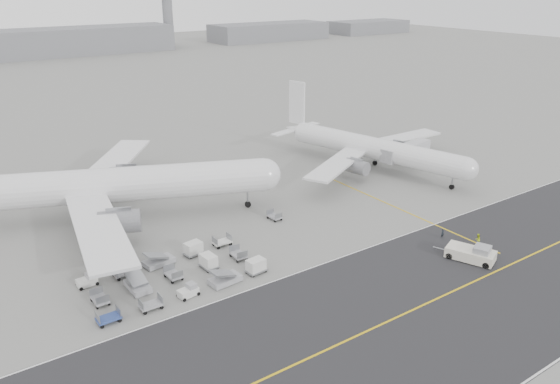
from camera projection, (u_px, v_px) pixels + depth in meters
ground at (282, 269)px, 78.66m from camera, size 700.00×700.00×0.00m
taxiway at (398, 317)px, 67.53m from camera, size 220.00×59.00×0.03m
horizon_buildings at (53, 56)px, 293.77m from camera, size 520.00×28.00×28.00m
control_tower at (168, 19)px, 328.60m from camera, size 7.00×7.00×31.25m
airliner_a at (106, 186)px, 92.99m from camera, size 58.13×56.87×21.17m
airliner_b at (370, 147)px, 118.33m from camera, size 46.43×47.51×16.69m
pushback_tug at (472, 254)px, 80.72m from camera, size 5.67×9.06×2.60m
jet_bridge at (407, 151)px, 118.29m from camera, size 15.40×4.83×5.75m
gse_cluster at (174, 279)px, 75.92m from camera, size 30.40×19.93×2.19m
stray_dolly at (274, 219)px, 94.72m from camera, size 1.80×2.72×1.60m
ground_crew_a at (443, 234)px, 87.65m from camera, size 0.60×0.41×1.61m
ground_crew_b at (478, 239)px, 85.31m from camera, size 1.11×0.98×1.92m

